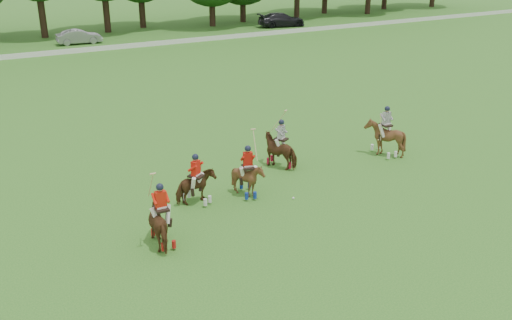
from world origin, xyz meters
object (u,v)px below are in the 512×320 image
polo_stripe_a (281,150)px  polo_red_b (197,186)px  polo_red_a (162,223)px  polo_red_c (248,178)px  polo_stripe_b (385,137)px  car_right (281,20)px  polo_ball (293,198)px  car_mid (79,37)px

polo_stripe_a → polo_red_b: bearing=-160.9°
polo_red_a → polo_red_b: bearing=46.0°
polo_red_b → polo_stripe_a: bearing=19.1°
polo_red_c → polo_stripe_b: bearing=6.3°
car_right → polo_ball: size_ratio=60.40×
car_mid → polo_red_a: bearing=173.9°
polo_red_b → polo_red_c: polo_red_c is taller
car_mid → polo_ball: (-0.55, -39.71, -0.65)m
car_right → polo_red_a: size_ratio=1.93×
car_mid → car_right: bearing=-87.1°
polo_red_c → polo_stripe_b: (7.94, 0.87, 0.13)m
polo_red_c → car_right: bearing=57.0°
car_right → polo_ball: (-23.61, -39.71, -0.74)m
polo_ball → car_right: bearing=59.3°
car_right → polo_red_b: 46.84m
car_mid → car_right: (23.05, 0.00, 0.09)m
polo_stripe_b → polo_red_c: bearing=-173.7°
polo_red_a → polo_red_b: (2.30, 2.39, -0.09)m
car_mid → car_right: car_right is taller
car_mid → polo_stripe_b: bearing=-168.1°
polo_stripe_b → polo_red_a: bearing=-166.7°
polo_red_a → car_mid: bearing=81.0°
car_mid → polo_red_c: size_ratio=1.56×
car_mid → polo_stripe_b: size_ratio=1.73×
car_mid → polo_red_c: 38.54m
car_right → polo_stripe_a: size_ratio=1.95×
polo_stripe_b → polo_ball: 6.89m
car_mid → polo_stripe_b: polo_stripe_b is taller
polo_red_b → polo_red_c: (2.13, -0.33, 0.04)m
car_right → polo_red_a: (-29.47, -40.55, 0.03)m
polo_stripe_b → polo_ball: polo_stripe_b is taller
polo_red_a → polo_stripe_a: bearing=29.5°
car_mid → polo_red_b: polo_red_b is taller
polo_red_a → polo_stripe_b: 12.72m
polo_stripe_a → polo_ball: size_ratio=31.03×
car_right → polo_red_c: polo_red_c is taller
car_right → polo_ball: 46.20m
car_right → polo_stripe_a: polo_stripe_a is taller
polo_red_c → car_mid: bearing=87.1°
car_mid → polo_red_a: (-6.42, -40.55, 0.12)m
polo_red_a → polo_red_b: polo_red_a is taller
car_right → polo_stripe_a: 42.69m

